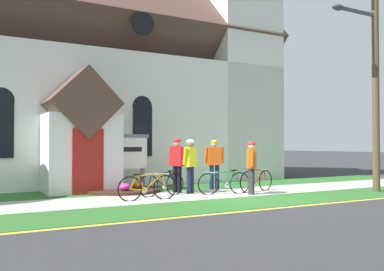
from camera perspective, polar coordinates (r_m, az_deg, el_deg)
The scene contains 18 objects.
ground at distance 16.18m, azimuth -1.14°, elevation -6.84°, with size 140.00×140.00×0.00m, color #333335.
sidewalk_slab at distance 13.37m, azimuth -0.90°, elevation -8.01°, with size 32.00×2.30×0.01m, color #B7B5AD.
grass_verge at distance 11.50m, azimuth 4.40°, elevation -9.13°, with size 32.00×2.10×0.01m, color #2D6628.
church_lawn at distance 15.42m, azimuth -4.99°, elevation -7.11°, with size 24.00×2.29×0.01m, color #2D6628.
curb_paint_stripe at distance 10.53m, azimuth 8.08°, elevation -9.86°, with size 28.00×0.16×0.01m, color yellow.
church_building at distance 20.79m, azimuth -9.98°, elevation 7.58°, with size 14.60×11.00×13.33m.
church_sign at distance 14.83m, azimuth -9.55°, elevation -2.37°, with size 2.03×0.27×1.95m.
flower_bed at distance 14.67m, azimuth -9.29°, elevation -7.11°, with size 2.54×2.54×0.34m.
bicycle_yellow at distance 14.71m, azimuth 8.57°, elevation -5.94°, with size 1.67×0.45×0.83m.
bicycle_orange at distance 13.79m, azimuth 4.35°, elevation -6.28°, with size 1.75×0.40×0.80m.
bicycle_black at distance 12.34m, azimuth -5.94°, elevation -6.86°, with size 1.78×0.14×0.78m.
bicycle_blue at distance 13.32m, azimuth -3.97°, elevation -6.47°, with size 1.69×0.42×0.80m.
cyclist_in_green_jersey at distance 13.74m, azimuth 7.90°, elevation -3.72°, with size 0.38×0.67×1.68m.
cyclist_in_yellow_jersey at distance 15.08m, azimuth 2.99°, elevation -3.30°, with size 0.63×0.38×1.75m.
cyclist_in_orange_jersey at distance 14.09m, azimuth -1.99°, elevation -3.36°, with size 0.39×0.71×1.78m.
cyclist_in_red_jersey at distance 13.86m, azimuth -0.22°, elevation -3.46°, with size 0.63×0.44×1.76m.
utility_pole at distance 16.02m, azimuth 23.00°, elevation 9.92°, with size 3.12×0.28×8.40m.
roadside_conifer at distance 24.02m, azimuth 2.20°, elevation 5.31°, with size 2.82×2.82×6.46m.
Camera 1 is at (-7.60, -10.20, 1.59)m, focal length 40.05 mm.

